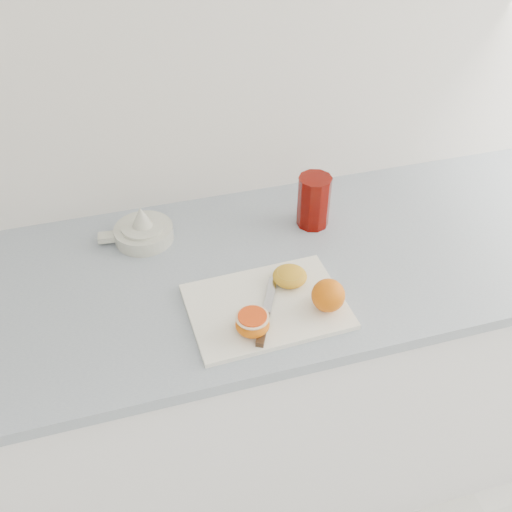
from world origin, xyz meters
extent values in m
cube|color=white|center=(0.00, 2.00, 1.35)|extent=(4.00, 0.04, 2.70)
cube|color=white|center=(0.23, 1.70, 0.43)|extent=(2.58, 0.60, 0.86)
cube|color=#A3AFB6|center=(0.23, 1.70, 0.88)|extent=(2.65, 0.64, 0.03)
cube|color=white|center=(0.22, 1.55, 0.90)|extent=(0.34, 0.25, 0.01)
sphere|color=orange|center=(0.35, 1.51, 0.94)|extent=(0.07, 0.07, 0.07)
ellipsoid|color=orange|center=(0.18, 1.49, 0.92)|extent=(0.07, 0.07, 0.04)
cylinder|color=#FBDDAD|center=(0.18, 1.49, 0.94)|extent=(0.07, 0.07, 0.00)
cylinder|color=#FF4710|center=(0.18, 1.49, 0.94)|extent=(0.06, 0.06, 0.00)
ellipsoid|color=gold|center=(0.30, 1.61, 0.92)|extent=(0.08, 0.08, 0.03)
cylinder|color=gold|center=(0.30, 1.61, 0.93)|extent=(0.06, 0.06, 0.00)
cube|color=#422C19|center=(0.20, 1.48, 0.91)|extent=(0.05, 0.09, 0.01)
cube|color=#B7B7BC|center=(0.24, 1.57, 0.91)|extent=(0.07, 0.11, 0.00)
cylinder|color=#B7B7BC|center=(0.20, 1.48, 0.91)|extent=(0.01, 0.01, 0.01)
cylinder|color=silver|center=(0.00, 1.86, 0.91)|extent=(0.14, 0.14, 0.04)
cylinder|color=silver|center=(0.00, 1.86, 0.93)|extent=(0.11, 0.11, 0.01)
cone|color=silver|center=(0.00, 1.86, 0.96)|extent=(0.05, 0.05, 0.05)
cube|color=silver|center=(-0.08, 1.87, 0.91)|extent=(0.05, 0.04, 0.01)
ellipsoid|color=orange|center=(0.02, 1.86, 0.94)|extent=(0.01, 0.01, 0.00)
ellipsoid|color=orange|center=(-0.01, 1.88, 0.94)|extent=(0.01, 0.01, 0.00)
ellipsoid|color=orange|center=(0.00, 1.85, 0.94)|extent=(0.01, 0.01, 0.00)
ellipsoid|color=orange|center=(0.02, 1.87, 0.94)|extent=(0.01, 0.01, 0.00)
cylinder|color=#660700|center=(0.43, 1.81, 0.96)|extent=(0.08, 0.08, 0.13)
cylinder|color=#D13400|center=(0.43, 1.81, 0.91)|extent=(0.07, 0.07, 0.02)
cylinder|color=#660700|center=(0.43, 1.81, 1.02)|extent=(0.08, 0.08, 0.00)
camera|label=1|loc=(-0.04, 0.72, 1.77)|focal=40.00mm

